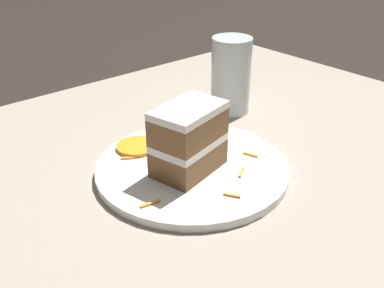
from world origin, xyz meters
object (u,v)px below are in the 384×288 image
(plate, at_px, (192,168))
(cake_slice, at_px, (189,139))
(drinking_glass, at_px, (231,80))
(cream_dollop, at_px, (179,122))
(orange_garnish, at_px, (137,147))

(plate, bearing_deg, cake_slice, 29.76)
(plate, bearing_deg, drinking_glass, -148.43)
(plate, bearing_deg, cream_dollop, -117.12)
(cake_slice, relative_size, orange_garnish, 1.82)
(plate, height_order, cake_slice, cake_slice)
(plate, relative_size, cake_slice, 2.47)
(cream_dollop, xyz_separation_m, orange_garnish, (0.07, -0.01, -0.02))
(plate, height_order, drinking_glass, drinking_glass)
(plate, distance_m, cream_dollop, 0.10)
(drinking_glass, bearing_deg, orange_garnish, 7.10)
(cake_slice, xyz_separation_m, orange_garnish, (0.02, -0.10, -0.05))
(plate, xyz_separation_m, cake_slice, (0.01, 0.01, 0.05))
(orange_garnish, bearing_deg, plate, 109.41)
(plate, bearing_deg, orange_garnish, -70.59)
(cream_dollop, height_order, orange_garnish, cream_dollop)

